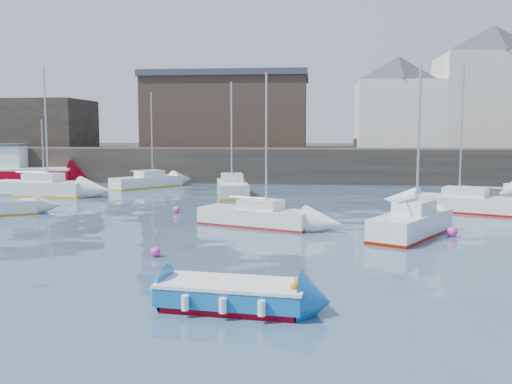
# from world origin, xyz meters

# --- Properties ---
(water) EXTENTS (220.00, 220.00, 0.00)m
(water) POSITION_xyz_m (0.00, 0.00, 0.00)
(water) COLOR #2D4760
(water) RESTS_ON ground
(quay_wall) EXTENTS (90.00, 5.00, 3.00)m
(quay_wall) POSITION_xyz_m (0.00, 35.00, 1.50)
(quay_wall) COLOR #28231E
(quay_wall) RESTS_ON ground
(land_strip) EXTENTS (90.00, 32.00, 2.80)m
(land_strip) POSITION_xyz_m (0.00, 53.00, 1.40)
(land_strip) COLOR #28231E
(land_strip) RESTS_ON ground
(bldg_east_a) EXTENTS (13.36, 13.36, 11.80)m
(bldg_east_a) POSITION_xyz_m (20.00, 42.00, 8.81)
(bldg_east_a) COLOR beige
(bldg_east_a) RESTS_ON land_strip
(bldg_east_d) EXTENTS (11.14, 11.14, 8.95)m
(bldg_east_d) POSITION_xyz_m (11.00, 41.50, 7.36)
(bldg_east_d) COLOR white
(bldg_east_d) RESTS_ON land_strip
(warehouse) EXTENTS (16.40, 10.40, 7.60)m
(warehouse) POSITION_xyz_m (-6.00, 43.00, 6.62)
(warehouse) COLOR #3D2D26
(warehouse) RESTS_ON land_strip
(bldg_west) EXTENTS (14.00, 8.00, 5.00)m
(bldg_west) POSITION_xyz_m (-28.00, 42.00, 5.30)
(bldg_west) COLOR #353028
(bldg_west) RESTS_ON land_strip
(blue_dinghy) EXTENTS (3.90, 2.18, 0.71)m
(blue_dinghy) POSITION_xyz_m (0.80, -2.00, 0.40)
(blue_dinghy) COLOR #9C000F
(blue_dinghy) RESTS_ON ground
(fishing_boat) EXTENTS (8.66, 4.10, 5.53)m
(fishing_boat) POSITION_xyz_m (-22.47, 31.47, 1.07)
(fishing_boat) COLOR #9C000F
(fishing_boat) RESTS_ON ground
(sailboat_b) EXTENTS (5.85, 3.79, 7.19)m
(sailboat_b) POSITION_xyz_m (0.14, 10.79, 0.47)
(sailboat_b) COLOR silver
(sailboat_b) RESTS_ON ground
(sailboat_c) EXTENTS (4.34, 5.65, 7.28)m
(sailboat_c) POSITION_xyz_m (7.03, 8.76, 0.56)
(sailboat_c) COLOR silver
(sailboat_c) RESTS_ON ground
(sailboat_d) EXTENTS (6.75, 4.67, 8.28)m
(sailboat_d) POSITION_xyz_m (11.51, 16.54, 0.50)
(sailboat_d) COLOR silver
(sailboat_d) RESTS_ON ground
(sailboat_e) EXTENTS (7.12, 2.98, 8.90)m
(sailboat_e) POSITION_xyz_m (-16.17, 21.99, 0.58)
(sailboat_e) COLOR silver
(sailboat_e) RESTS_ON ground
(sailboat_f) EXTENTS (3.10, 6.37, 7.94)m
(sailboat_f) POSITION_xyz_m (-2.83, 23.46, 0.56)
(sailboat_f) COLOR silver
(sailboat_f) RESTS_ON ground
(sailboat_h) EXTENTS (5.20, 5.79, 7.62)m
(sailboat_h) POSITION_xyz_m (-10.51, 28.74, 0.50)
(sailboat_h) COLOR silver
(sailboat_h) RESTS_ON ground
(buoy_near) EXTENTS (0.37, 0.37, 0.37)m
(buoy_near) POSITION_xyz_m (-2.80, 3.75, 0.00)
(buoy_near) COLOR #F634AA
(buoy_near) RESTS_ON ground
(buoy_mid) EXTENTS (0.45, 0.45, 0.45)m
(buoy_mid) POSITION_xyz_m (8.74, 8.86, 0.00)
(buoy_mid) COLOR #F634AA
(buoy_mid) RESTS_ON ground
(buoy_far) EXTENTS (0.39, 0.39, 0.39)m
(buoy_far) POSITION_xyz_m (-4.70, 14.75, 0.00)
(buoy_far) COLOR #F634AA
(buoy_far) RESTS_ON ground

